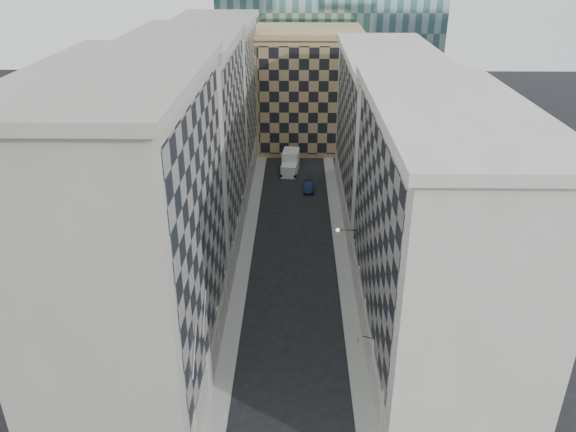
# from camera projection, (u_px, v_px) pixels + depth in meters

# --- Properties ---
(sidewalk_west) EXTENTS (1.50, 100.00, 0.15)m
(sidewalk_west) POSITION_uv_depth(u_px,v_px,m) (245.00, 254.00, 61.09)
(sidewalk_west) COLOR gray
(sidewalk_west) RESTS_ON ground
(sidewalk_east) EXTENTS (1.50, 100.00, 0.15)m
(sidewalk_east) POSITION_uv_depth(u_px,v_px,m) (342.00, 255.00, 60.94)
(sidewalk_east) COLOR gray
(sidewalk_east) RESTS_ON ground
(bldg_left_a) EXTENTS (10.80, 22.80, 23.70)m
(bldg_left_a) POSITION_uv_depth(u_px,v_px,m) (136.00, 242.00, 38.96)
(bldg_left_a) COLOR #9B968C
(bldg_left_a) RESTS_ON ground
(bldg_left_b) EXTENTS (10.80, 22.80, 22.70)m
(bldg_left_b) POSITION_uv_depth(u_px,v_px,m) (191.00, 147.00, 58.98)
(bldg_left_b) COLOR #9A988F
(bldg_left_b) RESTS_ON ground
(bldg_left_c) EXTENTS (10.80, 22.80, 21.70)m
(bldg_left_c) POSITION_uv_depth(u_px,v_px,m) (218.00, 99.00, 79.00)
(bldg_left_c) COLOR #9B968C
(bldg_left_c) RESTS_ON ground
(bldg_right_a) EXTENTS (10.80, 26.80, 20.70)m
(bldg_right_a) POSITION_uv_depth(u_px,v_px,m) (435.00, 237.00, 42.89)
(bldg_right_a) COLOR beige
(bldg_right_a) RESTS_ON ground
(bldg_right_b) EXTENTS (10.80, 28.80, 19.70)m
(bldg_right_b) POSITION_uv_depth(u_px,v_px,m) (385.00, 135.00, 67.40)
(bldg_right_b) COLOR beige
(bldg_right_b) RESTS_ON ground
(tan_block) EXTENTS (16.80, 14.80, 18.80)m
(tan_block) POSITION_uv_depth(u_px,v_px,m) (308.00, 89.00, 91.03)
(tan_block) COLOR tan
(tan_block) RESTS_ON ground
(flagpoles_left) EXTENTS (0.10, 6.33, 2.33)m
(flagpoles_left) POSITION_uv_depth(u_px,v_px,m) (200.00, 332.00, 36.04)
(flagpoles_left) COLOR gray
(flagpoles_left) RESTS_ON ground
(bracket_lamp) EXTENTS (1.98, 0.36, 0.36)m
(bracket_lamp) POSITION_uv_depth(u_px,v_px,m) (340.00, 230.00, 52.88)
(bracket_lamp) COLOR black
(bracket_lamp) RESTS_ON ground
(box_truck) EXTENTS (2.80, 5.78, 3.06)m
(box_truck) POSITION_uv_depth(u_px,v_px,m) (290.00, 163.00, 83.05)
(box_truck) COLOR silver
(box_truck) RESTS_ON ground
(dark_car) EXTENTS (1.34, 3.77, 1.24)m
(dark_car) POSITION_uv_depth(u_px,v_px,m) (308.00, 186.00, 76.90)
(dark_car) COLOR #0F1C38
(dark_car) RESTS_ON ground
(shop_sign) EXTENTS (1.18, 0.60, 0.69)m
(shop_sign) POSITION_uv_depth(u_px,v_px,m) (358.00, 340.00, 41.81)
(shop_sign) COLOR black
(shop_sign) RESTS_ON ground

